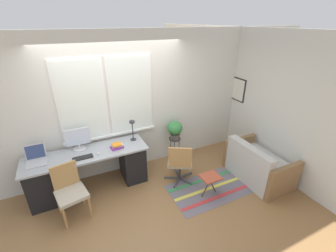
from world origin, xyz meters
The scene contains 17 objects.
ground_plane centered at (0.00, 0.00, 0.00)m, with size 14.00×14.00×0.00m, color olive.
wall_back_with_window centered at (-0.01, 0.70, 1.36)m, with size 9.00×0.12×2.70m.
wall_right_with_picture centered at (2.73, 0.00, 1.35)m, with size 0.08×9.00×2.70m.
desk centered at (-0.70, 0.31, 0.41)m, with size 2.05×0.63×0.76m.
laptop centered at (-1.46, 0.37, 0.82)m, with size 0.30×0.31×0.26m.
monitor centered at (-0.80, 0.50, 0.96)m, with size 0.41×0.21×0.39m.
keyboard centered at (-0.78, 0.17, 0.77)m, with size 0.32×0.12×0.02m.
mouse centered at (-0.53, 0.17, 0.78)m, with size 0.04×0.06×0.03m.
desk_lamp centered at (0.16, 0.41, 1.06)m, with size 0.11×0.11×0.41m.
book_stack centered at (-0.19, 0.24, 0.80)m, with size 0.23×0.17×0.09m.
desk_chair_wooden centered at (-1.06, -0.17, 0.45)m, with size 0.50×0.51×0.85m.
office_chair_swivel centered at (0.84, -0.21, 0.44)m, with size 0.59×0.61×0.83m.
couch_loveseat centered at (2.24, -0.77, 0.28)m, with size 0.74×1.21×0.76m.
plant_stand centered at (1.07, 0.46, 0.49)m, with size 0.25×0.25×0.55m.
potted_plant centered at (1.07, 0.46, 0.77)m, with size 0.32×0.32×0.39m.
floor_rug_striped centered at (1.23, -0.65, 0.00)m, with size 1.46×0.86×0.01m.
folding_stool centered at (1.14, -0.76, 0.34)m, with size 0.33×0.28×0.40m.
Camera 1 is at (-0.85, -3.24, 2.83)m, focal length 24.00 mm.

